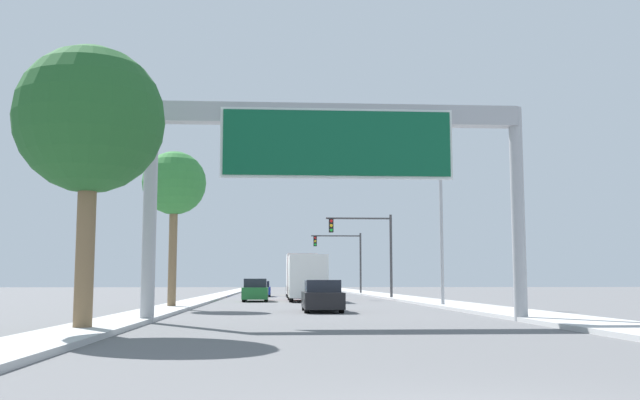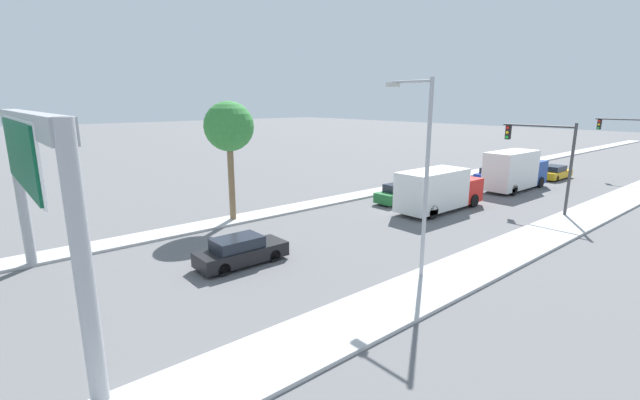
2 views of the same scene
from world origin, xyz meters
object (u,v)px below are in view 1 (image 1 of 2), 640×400
(car_mid_left, at_px, (256,291))
(traffic_light_near_intersection, at_px, (370,241))
(car_far_right, at_px, (298,288))
(car_far_center, at_px, (322,297))
(street_lamp_right, at_px, (436,210))
(truck_box_primary, at_px, (301,276))
(traffic_light_mid_block, at_px, (345,252))
(palm_tree_background, at_px, (174,185))
(truck_box_secondary, at_px, (307,278))
(car_far_left, at_px, (260,289))
(sign_gantry, at_px, (337,149))
(palm_tree_foreground, at_px, (90,122))

(car_mid_left, distance_m, traffic_light_near_intersection, 10.85)
(car_far_right, xyz_separation_m, car_far_center, (0.00, -37.01, 0.01))
(street_lamp_right, bearing_deg, truck_box_primary, 106.08)
(traffic_light_mid_block, xyz_separation_m, palm_tree_background, (-12.37, -38.40, 1.87))
(truck_box_primary, bearing_deg, traffic_light_near_intersection, -50.35)
(truck_box_primary, relative_size, street_lamp_right, 0.88)
(truck_box_secondary, height_order, street_lamp_right, street_lamp_right)
(car_mid_left, bearing_deg, traffic_light_near_intersection, 32.11)
(truck_box_primary, bearing_deg, traffic_light_mid_block, 69.84)
(car_far_left, relative_size, traffic_light_near_intersection, 0.70)
(car_far_left, height_order, palm_tree_background, palm_tree_background)
(truck_box_primary, bearing_deg, sign_gantry, -90.00)
(palm_tree_background, bearing_deg, street_lamp_right, 7.61)
(traffic_light_mid_block, bearing_deg, traffic_light_near_intersection, -89.79)
(palm_tree_foreground, bearing_deg, car_mid_left, 82.50)
(sign_gantry, xyz_separation_m, street_lamp_right, (6.56, 13.56, -0.77))
(traffic_light_mid_block, relative_size, palm_tree_foreground, 0.80)
(car_far_right, relative_size, car_far_left, 1.02)
(sign_gantry, xyz_separation_m, traffic_light_near_intersection, (5.14, 30.11, -1.58))
(truck_box_secondary, bearing_deg, car_far_right, 90.00)
(car_far_right, xyz_separation_m, car_far_left, (-3.50, -5.93, -0.02))
(car_far_center, distance_m, traffic_light_mid_block, 42.46)
(traffic_light_near_intersection, bearing_deg, traffic_light_mid_block, 90.21)
(truck_box_secondary, bearing_deg, car_far_center, -90.00)
(car_mid_left, bearing_deg, sign_gantry, -81.93)
(sign_gantry, relative_size, car_far_left, 2.93)
(car_far_right, distance_m, truck_box_primary, 8.89)
(traffic_light_near_intersection, bearing_deg, car_mid_left, -147.89)
(car_far_center, xyz_separation_m, car_far_left, (-3.50, 31.08, -0.03))
(car_far_center, relative_size, truck_box_secondary, 0.57)
(palm_tree_background, height_order, street_lamp_right, street_lamp_right)
(traffic_light_mid_block, bearing_deg, street_lamp_right, -87.66)
(truck_box_secondary, xyz_separation_m, street_lamp_right, (6.56, -11.07, 3.65))
(car_far_left, bearing_deg, palm_tree_background, -97.88)
(sign_gantry, distance_m, car_far_right, 45.44)
(car_far_right, bearing_deg, palm_tree_foreground, -98.41)
(sign_gantry, distance_m, truck_box_primary, 36.55)
(street_lamp_right, bearing_deg, traffic_light_near_intersection, 94.90)
(car_far_left, bearing_deg, truck_box_secondary, -76.49)
(car_far_left, relative_size, truck_box_primary, 0.58)
(sign_gantry, xyz_separation_m, car_far_right, (0.00, 45.12, -5.34))
(truck_box_primary, bearing_deg, car_far_right, 90.00)
(car_far_left, bearing_deg, street_lamp_right, -68.58)
(car_far_right, xyz_separation_m, car_mid_left, (-3.50, -20.44, 0.05))
(car_far_center, height_order, traffic_light_mid_block, traffic_light_mid_block)
(car_far_center, bearing_deg, car_far_left, 96.43)
(car_mid_left, bearing_deg, street_lamp_right, -47.88)
(traffic_light_near_intersection, bearing_deg, street_lamp_right, -85.10)
(car_far_center, height_order, truck_box_secondary, truck_box_secondary)
(sign_gantry, distance_m, street_lamp_right, 15.09)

